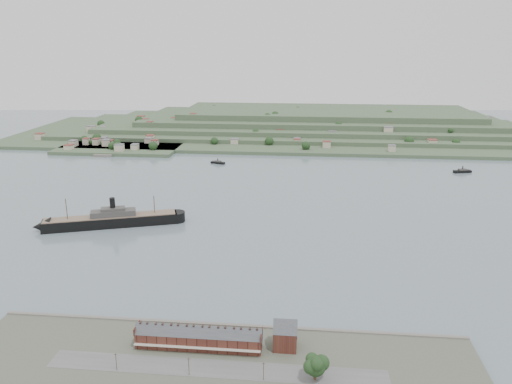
# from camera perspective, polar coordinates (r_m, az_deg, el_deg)

# --- Properties ---
(ground) EXTENTS (1400.00, 1400.00, 0.00)m
(ground) POSITION_cam_1_polar(r_m,az_deg,el_deg) (378.70, 0.27, -3.37)
(ground) COLOR slate
(ground) RESTS_ON ground
(near_shore) EXTENTS (220.00, 80.00, 2.60)m
(near_shore) POSITION_cam_1_polar(r_m,az_deg,el_deg) (214.00, -4.84, -20.45)
(near_shore) COLOR #4C5142
(near_shore) RESTS_ON ground
(terrace_row) EXTENTS (55.60, 9.80, 11.07)m
(terrace_row) POSITION_cam_1_polar(r_m,az_deg,el_deg) (227.42, -6.57, -16.22)
(terrace_row) COLOR #4B221A
(terrace_row) RESTS_ON ground
(gabled_building) EXTENTS (10.40, 10.18, 14.09)m
(gabled_building) POSITION_cam_1_polar(r_m,az_deg,el_deg) (225.88, 3.36, -15.98)
(gabled_building) COLOR #4B221A
(gabled_building) RESTS_ON ground
(far_peninsula) EXTENTS (760.00, 309.00, 30.00)m
(far_peninsula) POSITION_cam_1_polar(r_m,az_deg,el_deg) (756.45, 5.28, 7.67)
(far_peninsula) COLOR #3F5438
(far_peninsula) RESTS_ON ground
(steamship) EXTENTS (105.24, 45.16, 26.08)m
(steamship) POSITION_cam_1_polar(r_m,az_deg,el_deg) (382.67, -16.63, -3.12)
(steamship) COLOR black
(steamship) RESTS_ON ground
(ferry_west) EXTENTS (16.88, 9.34, 6.10)m
(ferry_west) POSITION_cam_1_polar(r_m,az_deg,el_deg) (559.84, -4.39, 3.39)
(ferry_west) COLOR black
(ferry_west) RESTS_ON ground
(ferry_east) EXTENTS (19.29, 9.61, 6.97)m
(ferry_east) POSITION_cam_1_polar(r_m,az_deg,el_deg) (562.12, 22.51, 2.23)
(ferry_east) COLOR black
(ferry_east) RESTS_ON ground
(fig_tree) EXTENTS (10.35, 8.97, 11.55)m
(fig_tree) POSITION_cam_1_polar(r_m,az_deg,el_deg) (207.76, 6.89, -19.06)
(fig_tree) COLOR #44311F
(fig_tree) RESTS_ON ground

